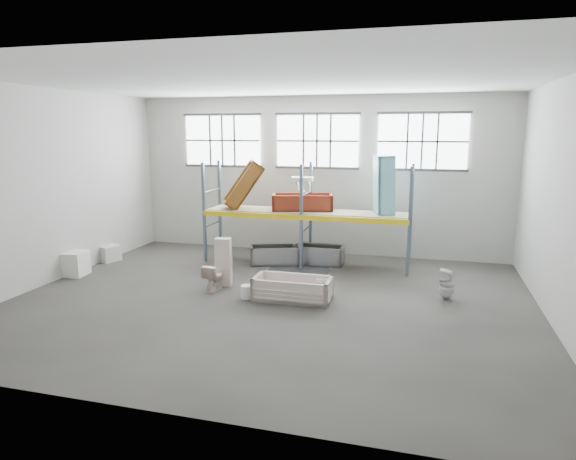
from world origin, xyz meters
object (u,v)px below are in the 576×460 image
(cistern_tall, at_px, (223,262))
(steel_tub_left, at_px, (275,255))
(rust_tub_flat, at_px, (302,202))
(toilet_white, at_px, (447,284))
(bathtub_beige, at_px, (293,288))
(carton_near, at_px, (72,263))
(steel_tub_right, at_px, (318,254))
(blue_tub_upright, at_px, (384,185))
(bucket, at_px, (247,292))
(toilet_beige, at_px, (214,277))

(cistern_tall, relative_size, steel_tub_left, 0.84)
(rust_tub_flat, bearing_deg, toilet_white, -30.75)
(steel_tub_left, distance_m, rust_tub_flat, 1.76)
(rust_tub_flat, bearing_deg, bathtub_beige, -79.75)
(toilet_white, bearing_deg, rust_tub_flat, -111.52)
(carton_near, bearing_deg, cistern_tall, 3.34)
(steel_tub_right, bearing_deg, rust_tub_flat, 174.24)
(steel_tub_left, xyz_separation_m, steel_tub_right, (1.23, 0.38, 0.00))
(rust_tub_flat, height_order, blue_tub_upright, blue_tub_upright)
(cistern_tall, xyz_separation_m, blue_tub_upright, (3.75, 2.83, 1.78))
(rust_tub_flat, bearing_deg, cistern_tall, -115.97)
(toilet_white, height_order, blue_tub_upright, blue_tub_upright)
(bucket, bearing_deg, bathtub_beige, 11.95)
(bathtub_beige, bearing_deg, cistern_tall, 162.29)
(toilet_beige, bearing_deg, toilet_white, -166.85)
(bucket, height_order, carton_near, carton_near)
(cistern_tall, distance_m, toilet_white, 5.52)
(toilet_white, bearing_deg, bucket, -65.87)
(bucket, distance_m, carton_near, 5.37)
(cistern_tall, relative_size, bucket, 3.84)
(bucket, bearing_deg, steel_tub_right, 75.24)
(bucket, relative_size, carton_near, 0.42)
(bathtub_beige, relative_size, steel_tub_left, 1.24)
(toilet_beige, distance_m, steel_tub_right, 3.77)
(toilet_white, xyz_separation_m, steel_tub_left, (-4.85, 2.02, -0.10))
(blue_tub_upright, distance_m, bucket, 5.14)
(toilet_white, bearing_deg, steel_tub_left, -103.44)
(bathtub_beige, height_order, steel_tub_left, steel_tub_left)
(cistern_tall, bearing_deg, rust_tub_flat, 56.16)
(blue_tub_upright, height_order, bucket, blue_tub_upright)
(bathtub_beige, distance_m, steel_tub_left, 3.30)
(cistern_tall, distance_m, steel_tub_left, 2.51)
(cistern_tall, xyz_separation_m, toilet_white, (5.50, 0.38, -0.25))
(steel_tub_right, xyz_separation_m, carton_near, (-6.29, -3.04, 0.06))
(bathtub_beige, xyz_separation_m, rust_tub_flat, (-0.62, 3.44, 1.55))
(cistern_tall, xyz_separation_m, bucket, (0.93, -0.84, -0.46))
(blue_tub_upright, bearing_deg, toilet_white, -54.50)
(toilet_white, relative_size, steel_tub_left, 0.50)
(cistern_tall, distance_m, bucket, 1.34)
(bathtub_beige, bearing_deg, blue_tub_upright, 62.35)
(steel_tub_left, bearing_deg, bucket, -85.15)
(toilet_white, distance_m, blue_tub_upright, 3.63)
(toilet_white, height_order, carton_near, toilet_white)
(rust_tub_flat, bearing_deg, steel_tub_left, -149.21)
(cistern_tall, xyz_separation_m, rust_tub_flat, (1.38, 2.83, 1.20))
(steel_tub_right, bearing_deg, steel_tub_left, -162.88)
(toilet_beige, relative_size, steel_tub_right, 0.44)
(cistern_tall, height_order, toilet_white, cistern_tall)
(carton_near, bearing_deg, rust_tub_flat, 28.12)
(cistern_tall, distance_m, blue_tub_upright, 5.03)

